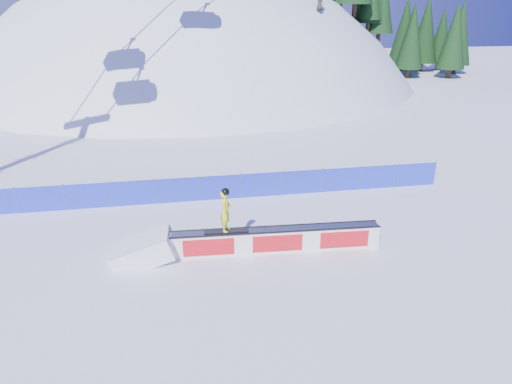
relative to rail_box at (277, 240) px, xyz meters
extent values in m
plane|color=white|center=(-1.54, 0.77, -0.46)|extent=(160.00, 160.00, 0.00)
sphere|color=white|center=(-1.54, 42.77, -18.46)|extent=(64.00, 64.00, 64.00)
cylinder|color=#342215|center=(16.87, 42.03, 8.30)|extent=(0.50, 0.50, 1.40)
cylinder|color=#342215|center=(17.74, 37.61, 7.15)|extent=(0.50, 0.50, 1.40)
cylinder|color=#342215|center=(20.22, 38.16, 5.14)|extent=(0.50, 0.50, 1.40)
cylinder|color=#342215|center=(21.17, 40.36, 4.55)|extent=(0.50, 0.50, 1.40)
cylinder|color=#342215|center=(23.12, 44.59, 2.45)|extent=(0.50, 0.50, 1.40)
cone|color=black|center=(23.12, 44.59, 8.02)|extent=(4.37, 4.37, 9.94)
cylinder|color=#342215|center=(24.37, 39.08, 0.55)|extent=(0.50, 0.50, 1.40)
cone|color=black|center=(24.37, 39.08, 4.49)|extent=(2.94, 2.94, 6.67)
cylinder|color=#342215|center=(25.89, 38.34, 0.14)|extent=(0.50, 0.50, 1.40)
cone|color=black|center=(25.89, 38.34, 4.20)|extent=(3.04, 3.04, 6.92)
cylinder|color=#342215|center=(27.96, 39.71, 0.14)|extent=(0.50, 0.50, 1.40)
cone|color=black|center=(27.96, 39.71, 4.20)|extent=(3.05, 3.05, 6.93)
cylinder|color=#342215|center=(29.13, 39.39, 0.14)|extent=(0.50, 0.50, 1.40)
cone|color=black|center=(29.13, 39.39, 4.53)|extent=(3.33, 3.33, 7.58)
cylinder|color=#342215|center=(31.62, 42.33, 0.14)|extent=(0.50, 0.50, 1.40)
cone|color=black|center=(31.62, 42.33, 5.36)|extent=(4.07, 4.07, 9.25)
cylinder|color=#342215|center=(32.64, 40.68, 0.14)|extent=(0.50, 0.50, 1.40)
cone|color=black|center=(32.64, 40.68, 5.01)|extent=(3.76, 3.76, 8.54)
cylinder|color=#342215|center=(35.40, 44.29, 0.14)|extent=(0.50, 0.50, 1.40)
cone|color=black|center=(35.40, 44.29, 5.09)|extent=(3.83, 3.83, 8.71)
cube|color=#2234C8|center=(-1.54, 5.27, 0.14)|extent=(22.00, 0.03, 1.20)
cylinder|color=#3E4C71|center=(-10.54, 5.27, 0.19)|extent=(0.05, 0.05, 1.30)
cylinder|color=#3E4C71|center=(-8.54, 5.27, 0.19)|extent=(0.05, 0.05, 1.30)
cylinder|color=#3E4C71|center=(-6.54, 5.27, 0.19)|extent=(0.05, 0.05, 1.30)
cylinder|color=#3E4C71|center=(-4.54, 5.27, 0.19)|extent=(0.05, 0.05, 1.30)
cylinder|color=#3E4C71|center=(-2.54, 5.27, 0.19)|extent=(0.05, 0.05, 1.30)
cylinder|color=#3E4C71|center=(-0.54, 5.27, 0.19)|extent=(0.05, 0.05, 1.30)
cylinder|color=#3E4C71|center=(1.46, 5.27, 0.19)|extent=(0.05, 0.05, 1.30)
cylinder|color=#3E4C71|center=(3.46, 5.27, 0.19)|extent=(0.05, 0.05, 1.30)
cylinder|color=#3E4C71|center=(5.46, 5.27, 0.19)|extent=(0.05, 0.05, 1.30)
cylinder|color=#3E4C71|center=(7.46, 5.27, 0.19)|extent=(0.05, 0.05, 1.30)
cylinder|color=#3E4C71|center=(9.46, 5.27, 0.19)|extent=(0.05, 0.05, 1.30)
cube|color=white|center=(0.00, 0.00, -0.02)|extent=(7.82, 0.94, 0.88)
cube|color=#9496A1|center=(0.00, 0.00, 0.44)|extent=(7.74, 0.96, 0.04)
cube|color=black|center=(-0.01, -0.26, 0.45)|extent=(7.79, 0.48, 0.06)
cube|color=black|center=(0.01, 0.26, 0.45)|extent=(7.79, 0.48, 0.06)
cube|color=red|center=(-0.01, -0.25, -0.02)|extent=(7.40, 0.45, 0.66)
cube|color=red|center=(0.01, 0.25, -0.02)|extent=(7.40, 0.45, 0.66)
cube|color=black|center=(-1.86, 0.11, 0.49)|extent=(1.63, 0.39, 0.03)
imported|color=#F9FF1D|center=(-1.86, 0.11, 1.29)|extent=(0.54, 0.66, 1.57)
sphere|color=black|center=(-1.86, 0.11, 2.02)|extent=(0.29, 0.29, 0.29)
imported|color=#262626|center=(10.22, 28.47, 8.46)|extent=(0.74, 0.92, 1.65)
camera|label=1|loc=(-3.41, -14.69, 8.12)|focal=32.00mm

